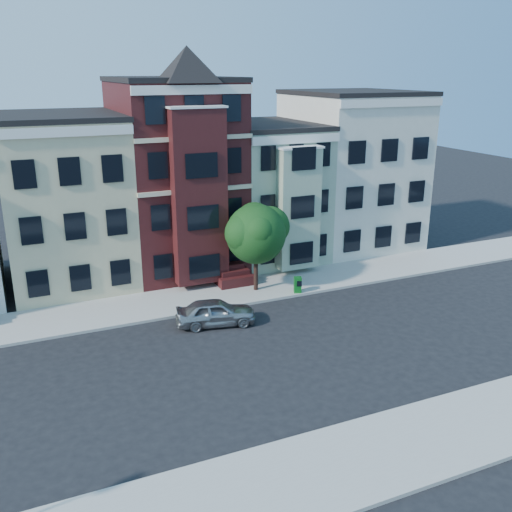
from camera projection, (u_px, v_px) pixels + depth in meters
name	position (u px, v px, depth m)	size (l,w,h in m)	color
ground	(268.00, 357.00, 26.46)	(120.00, 120.00, 0.00)	black
far_sidewalk	(211.00, 296.00, 33.40)	(60.00, 4.00, 0.15)	#9E9B93
near_sidewalk	(367.00, 458.00, 19.49)	(60.00, 4.00, 0.15)	#9E9B93
house_yellow	(65.00, 202.00, 34.83)	(7.00, 9.00, 10.00)	#CCBD8F
house_brown	(175.00, 178.00, 37.20)	(7.00, 9.00, 12.00)	#3C1213
house_green	(265.00, 192.00, 40.16)	(6.00, 9.00, 9.00)	#98AB8F
house_cream	(350.00, 171.00, 42.54)	(8.00, 9.00, 11.00)	silver
street_tree	(256.00, 238.00, 33.19)	(5.55, 5.55, 6.46)	#1B4919
parked_car	(216.00, 312.00, 29.62)	(1.66, 4.13, 1.41)	#999C9F
newspaper_box	(298.00, 285.00, 33.62)	(0.43, 0.38, 0.95)	#0E5F1B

